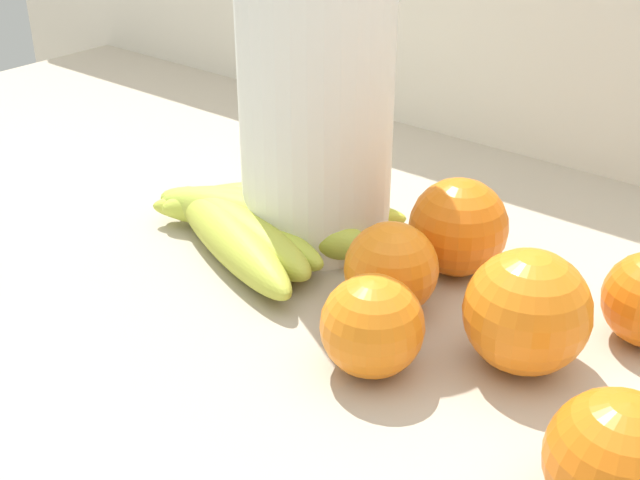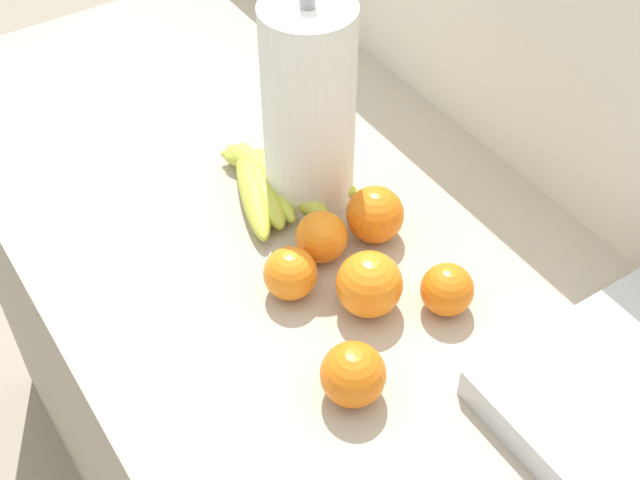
# 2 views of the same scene
# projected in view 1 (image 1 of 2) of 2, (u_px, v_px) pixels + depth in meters

# --- Properties ---
(banana_bunch) EXTENTS (0.21, 0.19, 0.04)m
(banana_bunch) POSITION_uv_depth(u_px,v_px,m) (254.00, 221.00, 0.68)
(banana_bunch) COLOR #B6C13F
(banana_bunch) RESTS_ON counter
(orange_right) EXTENTS (0.08, 0.08, 0.08)m
(orange_right) POSITION_uv_depth(u_px,v_px,m) (527.00, 312.00, 0.52)
(orange_right) COLOR orange
(orange_right) RESTS_ON counter
(orange_center) EXTENTS (0.07, 0.07, 0.07)m
(orange_center) POSITION_uv_depth(u_px,v_px,m) (617.00, 461.00, 0.41)
(orange_center) COLOR orange
(orange_center) RESTS_ON counter
(orange_back_left) EXTENTS (0.07, 0.07, 0.07)m
(orange_back_left) POSITION_uv_depth(u_px,v_px,m) (372.00, 326.00, 0.52)
(orange_back_left) COLOR orange
(orange_back_left) RESTS_ON counter
(orange_front) EXTENTS (0.08, 0.08, 0.08)m
(orange_front) POSITION_uv_depth(u_px,v_px,m) (458.00, 227.00, 0.63)
(orange_front) COLOR orange
(orange_front) RESTS_ON counter
(orange_back_right) EXTENTS (0.07, 0.07, 0.07)m
(orange_back_right) POSITION_uv_depth(u_px,v_px,m) (391.00, 269.00, 0.58)
(orange_back_right) COLOR orange
(orange_back_right) RESTS_ON counter
(paper_towel_roll) EXTENTS (0.12, 0.12, 0.32)m
(paper_towel_roll) POSITION_uv_depth(u_px,v_px,m) (316.00, 68.00, 0.63)
(paper_towel_roll) COLOR white
(paper_towel_roll) RESTS_ON counter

